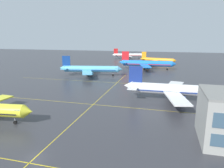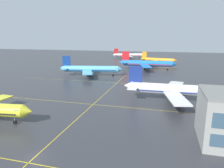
{
  "view_description": "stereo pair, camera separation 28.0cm",
  "coord_description": "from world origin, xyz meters",
  "px_view_note": "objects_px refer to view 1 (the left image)",
  "views": [
    {
      "loc": [
        24.37,
        -31.78,
        23.77
      ],
      "look_at": [
        1.99,
        52.73,
        3.43
      ],
      "focal_mm": 33.02,
      "sensor_mm": 36.0,
      "label": 1
    },
    {
      "loc": [
        24.64,
        -31.7,
        23.77
      ],
      "look_at": [
        1.99,
        52.73,
        3.43
      ],
      "focal_mm": 33.02,
      "sensor_mm": 36.0,
      "label": 2
    }
  ],
  "objects_px": {
    "airliner_third_row": "(90,69)",
    "airliner_far_right_stand": "(157,60)",
    "airliner_second_row": "(177,90)",
    "airliner_far_left_stand": "(147,63)",
    "airliner_distant_taxiway": "(128,55)"
  },
  "relations": [
    {
      "from": "airliner_second_row",
      "to": "airliner_far_right_stand",
      "type": "relative_size",
      "value": 1.25
    },
    {
      "from": "airliner_distant_taxiway",
      "to": "airliner_third_row",
      "type": "bearing_deg",
      "value": -92.02
    },
    {
      "from": "airliner_third_row",
      "to": "airliner_distant_taxiway",
      "type": "xyz_separation_m",
      "value": [
        3.71,
        105.19,
        -0.47
      ]
    },
    {
      "from": "airliner_far_left_stand",
      "to": "airliner_distant_taxiway",
      "type": "relative_size",
      "value": 1.22
    },
    {
      "from": "airliner_far_left_stand",
      "to": "airliner_far_right_stand",
      "type": "height_order",
      "value": "airliner_far_left_stand"
    },
    {
      "from": "airliner_second_row",
      "to": "airliner_distant_taxiway",
      "type": "distance_m",
      "value": 151.73
    },
    {
      "from": "airliner_third_row",
      "to": "airliner_far_right_stand",
      "type": "relative_size",
      "value": 1.2
    },
    {
      "from": "airliner_distant_taxiway",
      "to": "airliner_second_row",
      "type": "bearing_deg",
      "value": -72.57
    },
    {
      "from": "airliner_far_right_stand",
      "to": "airliner_distant_taxiway",
      "type": "xyz_separation_m",
      "value": [
        -33.3,
        36.35,
        0.21
      ]
    },
    {
      "from": "airliner_second_row",
      "to": "airliner_far_left_stand",
      "type": "relative_size",
      "value": 0.98
    },
    {
      "from": "airliner_far_right_stand",
      "to": "airliner_third_row",
      "type": "bearing_deg",
      "value": -118.27
    },
    {
      "from": "airliner_third_row",
      "to": "airliner_far_right_stand",
      "type": "distance_m",
      "value": 78.16
    },
    {
      "from": "airliner_far_right_stand",
      "to": "airliner_distant_taxiway",
      "type": "bearing_deg",
      "value": 132.5
    },
    {
      "from": "airliner_third_row",
      "to": "airliner_far_right_stand",
      "type": "height_order",
      "value": "airliner_third_row"
    },
    {
      "from": "airliner_second_row",
      "to": "airliner_third_row",
      "type": "xyz_separation_m",
      "value": [
        -49.17,
        39.57,
        -0.19
      ]
    }
  ]
}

